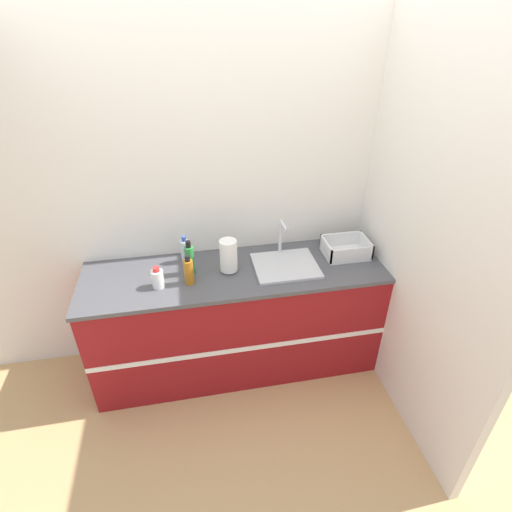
% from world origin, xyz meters
% --- Properties ---
extents(ground_plane, '(12.00, 12.00, 0.00)m').
position_xyz_m(ground_plane, '(0.00, 0.00, 0.00)').
color(ground_plane, tan).
extents(wall_back, '(4.50, 0.06, 2.60)m').
position_xyz_m(wall_back, '(0.00, 0.65, 1.30)').
color(wall_back, silver).
rests_on(wall_back, ground_plane).
extents(wall_right, '(0.06, 2.62, 2.60)m').
position_xyz_m(wall_right, '(1.08, 0.31, 1.30)').
color(wall_right, silver).
rests_on(wall_right, ground_plane).
extents(counter_cabinet, '(2.12, 0.64, 0.89)m').
position_xyz_m(counter_cabinet, '(0.00, 0.31, 0.44)').
color(counter_cabinet, maroon).
rests_on(counter_cabinet, ground_plane).
extents(sink, '(0.44, 0.39, 0.30)m').
position_xyz_m(sink, '(0.36, 0.29, 0.91)').
color(sink, silver).
rests_on(sink, counter_cabinet).
extents(paper_towel_roll, '(0.12, 0.12, 0.24)m').
position_xyz_m(paper_towel_roll, '(-0.04, 0.31, 1.01)').
color(paper_towel_roll, '#4C4C51').
rests_on(paper_towel_roll, counter_cabinet).
extents(dish_rack, '(0.32, 0.25, 0.12)m').
position_xyz_m(dish_rack, '(0.83, 0.36, 0.93)').
color(dish_rack, white).
rests_on(dish_rack, counter_cabinet).
extents(bottle_white_spray, '(0.08, 0.08, 0.15)m').
position_xyz_m(bottle_white_spray, '(-0.52, 0.21, 0.95)').
color(bottle_white_spray, white).
rests_on(bottle_white_spray, counter_cabinet).
extents(bottle_clear, '(0.06, 0.06, 0.21)m').
position_xyz_m(bottle_clear, '(-0.33, 0.49, 0.98)').
color(bottle_clear, silver).
rests_on(bottle_clear, counter_cabinet).
extents(bottle_amber, '(0.06, 0.06, 0.21)m').
position_xyz_m(bottle_amber, '(-0.32, 0.22, 0.98)').
color(bottle_amber, '#B26B19').
rests_on(bottle_amber, counter_cabinet).
extents(bottle_green, '(0.06, 0.06, 0.25)m').
position_xyz_m(bottle_green, '(-0.30, 0.33, 1.00)').
color(bottle_green, '#2D8C3D').
rests_on(bottle_green, counter_cabinet).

